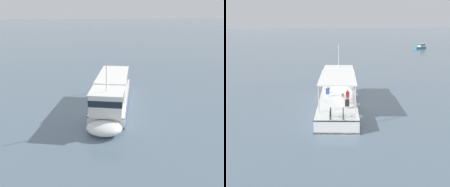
{
  "view_description": "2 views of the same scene",
  "coord_description": "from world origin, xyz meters",
  "views": [
    {
      "loc": [
        -19.5,
        1.24,
        9.62
      ],
      "look_at": [
        1.83,
        -1.23,
        1.4
      ],
      "focal_mm": 36.06,
      "sensor_mm": 36.0,
      "label": 1
    },
    {
      "loc": [
        25.56,
        -6.33,
        7.9
      ],
      "look_at": [
        1.83,
        -1.23,
        1.4
      ],
      "focal_mm": 45.35,
      "sensor_mm": 36.0,
      "label": 2
    }
  ],
  "objects": [
    {
      "name": "ground_plane",
      "position": [
        0.0,
        0.0,
        0.0
      ],
      "size": [
        400.0,
        400.0,
        0.0
      ],
      "primitive_type": "plane",
      "color": "slate"
    },
    {
      "name": "ferry_main",
      "position": [
        0.84,
        -1.0,
        1.02
      ],
      "size": [
        13.07,
        5.89,
        5.32
      ],
      "color": "white",
      "rests_on": "ground"
    }
  ]
}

